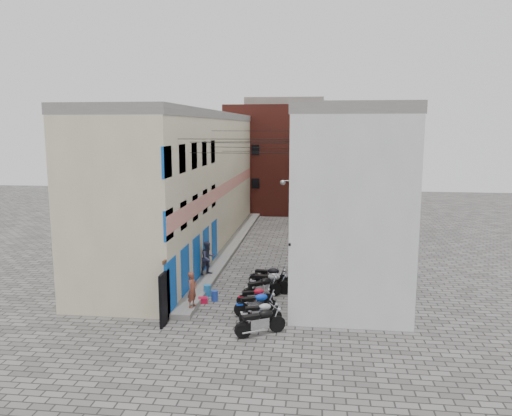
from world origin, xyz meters
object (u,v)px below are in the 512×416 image
at_px(motorcycle_d, 255,295).
at_px(motorcycle_f, 269,281).
at_px(motorcycle_e, 262,286).
at_px(person_a, 192,290).
at_px(motorcycle_a, 260,320).
at_px(motorcycle_c, 256,302).
at_px(motorcycle_g, 269,275).
at_px(red_crate, 203,300).
at_px(person_b, 208,258).
at_px(water_jug_far, 207,291).
at_px(water_jug_near, 215,296).
at_px(motorcycle_b, 260,311).

xyz_separation_m(motorcycle_d, motorcycle_f, (0.48, 1.83, 0.13)).
xyz_separation_m(motorcycle_e, person_a, (-2.81, -2.14, 0.43)).
xyz_separation_m(motorcycle_a, motorcycle_c, (-0.41, 2.07, -0.04)).
relative_size(motorcycle_d, motorcycle_f, 0.79).
relative_size(motorcycle_f, motorcycle_g, 1.03).
distance_m(motorcycle_a, motorcycle_e, 4.18).
xyz_separation_m(motorcycle_a, person_a, (-3.22, 2.03, 0.42)).
relative_size(motorcycle_g, red_crate, 4.96).
distance_m(motorcycle_g, person_b, 3.52).
bearing_deg(motorcycle_f, person_a, -40.31).
distance_m(person_a, person_b, 4.89).
xyz_separation_m(motorcycle_e, red_crate, (-2.64, -0.94, -0.47)).
height_order(water_jug_far, red_crate, water_jug_far).
height_order(motorcycle_c, water_jug_far, motorcycle_c).
relative_size(person_b, water_jug_far, 3.24).
height_order(motorcycle_c, water_jug_near, motorcycle_c).
xyz_separation_m(motorcycle_a, red_crate, (-3.05, 3.23, -0.48)).
bearing_deg(red_crate, motorcycle_g, 44.71).
bearing_deg(person_b, motorcycle_b, -107.31).
bearing_deg(red_crate, water_jug_near, 36.50).
height_order(person_a, red_crate, person_a).
distance_m(motorcycle_e, motorcycle_g, 1.83).
distance_m(water_jug_near, red_crate, 0.61).
distance_m(motorcycle_b, motorcycle_d, 2.08).
xyz_separation_m(motorcycle_e, person_b, (-3.20, 2.73, 0.54)).
height_order(person_a, person_b, person_b).
xyz_separation_m(motorcycle_b, water_jug_near, (-2.44, 2.43, -0.27)).
relative_size(person_b, water_jug_near, 3.63).
bearing_deg(person_b, red_crate, -129.77).
relative_size(motorcycle_c, motorcycle_d, 1.17).
xyz_separation_m(motorcycle_d, person_a, (-2.60, -1.14, 0.55)).
relative_size(motorcycle_b, motorcycle_c, 0.91).
distance_m(person_b, water_jug_far, 2.91).
xyz_separation_m(motorcycle_f, motorcycle_g, (-0.12, 1.00, -0.02)).
bearing_deg(motorcycle_b, water_jug_near, -152.42).
xyz_separation_m(person_a, person_b, (-0.39, 4.87, 0.11)).
xyz_separation_m(motorcycle_g, red_crate, (-2.79, -2.76, -0.47)).
relative_size(motorcycle_e, person_a, 1.32).
xyz_separation_m(person_b, water_jug_far, (0.56, -2.72, -0.87)).
height_order(person_b, water_jug_far, person_b).
bearing_deg(motorcycle_b, motorcycle_e, 167.80).
relative_size(motorcycle_d, motorcycle_e, 0.81).
bearing_deg(motorcycle_g, red_crate, -41.70).
bearing_deg(motorcycle_a, water_jug_near, -174.57).
xyz_separation_m(motorcycle_d, water_jug_far, (-2.43, 1.01, -0.21)).
bearing_deg(motorcycle_d, motorcycle_g, 156.49).
bearing_deg(motorcycle_b, motorcycle_f, 162.68).
relative_size(motorcycle_a, red_crate, 5.06).
relative_size(motorcycle_e, water_jug_far, 3.77).
height_order(motorcycle_d, water_jug_far, motorcycle_d).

